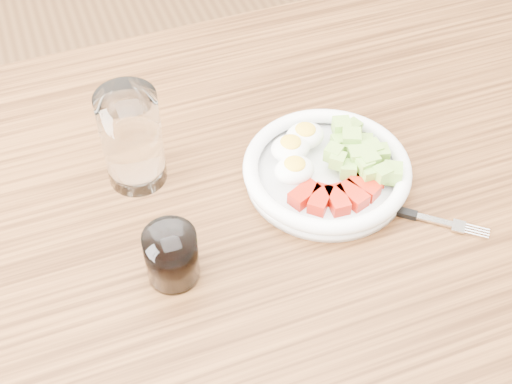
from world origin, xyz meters
TOP-DOWN VIEW (x-y plane):
  - dining_table at (0.00, 0.00)m, footprint 1.50×0.90m
  - bowl at (0.10, 0.02)m, footprint 0.24×0.24m
  - fork at (0.17, -0.07)m, footprint 0.15×0.13m
  - water_glass at (-0.15, 0.12)m, footprint 0.08×0.08m
  - coffee_glass at (-0.15, -0.06)m, footprint 0.07×0.07m

SIDE VIEW (x-z plane):
  - dining_table at x=0.00m, z-range 0.28..1.05m
  - fork at x=0.17m, z-range 0.77..0.78m
  - bowl at x=0.10m, z-range 0.76..0.82m
  - coffee_glass at x=-0.15m, z-range 0.77..0.85m
  - water_glass at x=-0.15m, z-range 0.77..0.92m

